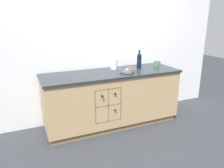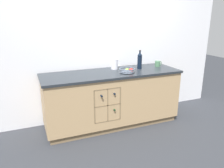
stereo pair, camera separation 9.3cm
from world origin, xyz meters
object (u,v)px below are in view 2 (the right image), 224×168
(standing_wine_bottle, at_px, (140,61))
(ceramic_mug, at_px, (158,64))
(white_pitcher, at_px, (115,64))
(fruit_bowl, at_px, (127,70))

(standing_wine_bottle, bearing_deg, ceramic_mug, 5.58)
(white_pitcher, xyz_separation_m, standing_wine_bottle, (0.40, -0.13, 0.05))
(white_pitcher, height_order, ceramic_mug, white_pitcher)
(ceramic_mug, height_order, standing_wine_bottle, standing_wine_bottle)
(ceramic_mug, bearing_deg, standing_wine_bottle, -174.42)
(fruit_bowl, bearing_deg, standing_wine_bottle, 29.42)
(fruit_bowl, xyz_separation_m, ceramic_mug, (0.70, 0.21, 0.01))
(standing_wine_bottle, bearing_deg, fruit_bowl, -150.58)
(fruit_bowl, relative_size, white_pitcher, 1.43)
(fruit_bowl, height_order, standing_wine_bottle, standing_wine_bottle)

